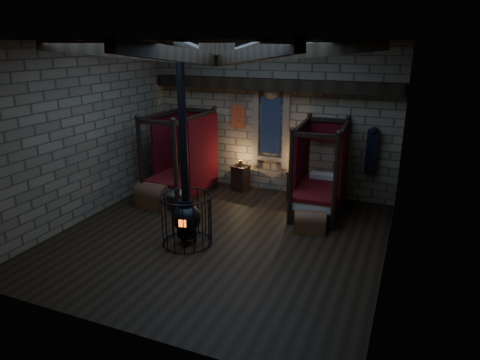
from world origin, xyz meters
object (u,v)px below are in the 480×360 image
at_px(trunk_right, 310,222).
at_px(stove, 186,216).
at_px(bed_right, 319,190).
at_px(bed_left, 183,175).
at_px(trunk_left, 154,196).

distance_m(trunk_right, stove, 2.83).
relative_size(bed_right, stove, 0.55).
distance_m(bed_left, trunk_left, 1.16).
bearing_deg(stove, bed_right, 40.83).
relative_size(bed_right, trunk_left, 2.21).
relative_size(trunk_left, trunk_right, 1.28).
xyz_separation_m(trunk_right, stove, (-2.30, -1.60, 0.42)).
bearing_deg(bed_right, trunk_left, -163.84).
distance_m(bed_right, stove, 3.68).
height_order(trunk_left, stove, stove).
relative_size(trunk_left, stove, 0.25).
relative_size(bed_left, trunk_right, 2.92).
bearing_deg(stove, bed_left, 108.61).
relative_size(bed_right, trunk_right, 2.83).
bearing_deg(bed_left, trunk_right, -12.90).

